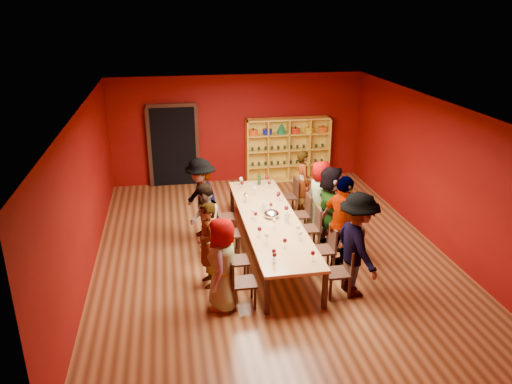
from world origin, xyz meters
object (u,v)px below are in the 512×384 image
at_px(chair_person_left_2, 225,231).
at_px(person_right_3, 320,197).
at_px(chair_person_right_3, 304,212).
at_px(person_left_3, 201,199).
at_px(chair_person_right_0, 342,269).
at_px(chair_person_right_1, 327,247).
at_px(shelving_unit, 288,146).
at_px(person_right_4, 303,182).
at_px(person_right_2, 331,207).
at_px(chair_person_right_2, 313,226).
at_px(chair_person_left_0, 238,280).
at_px(spittoon_bowl, 271,214).
at_px(chair_person_left_3, 220,215).
at_px(tasting_table, 270,220).
at_px(person_left_1, 208,245).
at_px(person_right_1, 343,224).
at_px(person_left_0, 223,264).
at_px(wine_bottle, 259,180).
at_px(chair_person_right_4, 291,194).
at_px(chair_person_left_1, 232,258).
at_px(person_right_0, 357,245).
at_px(person_left_2, 205,221).

relative_size(chair_person_left_2, person_right_3, 0.54).
xyz_separation_m(chair_person_right_3, person_right_3, (0.37, -0.00, 0.33)).
xyz_separation_m(person_left_3, chair_person_right_0, (2.22, -2.71, -0.40)).
bearing_deg(chair_person_right_1, shelving_unit, 84.72).
bearing_deg(person_right_4, person_right_2, 179.09).
bearing_deg(chair_person_left_2, person_right_3, 17.20).
distance_m(shelving_unit, chair_person_right_2, 4.36).
relative_size(chair_person_left_0, spittoon_bowl, 2.78).
xyz_separation_m(chair_person_left_3, chair_person_right_0, (1.82, -2.71, 0.00)).
xyz_separation_m(chair_person_right_2, person_right_4, (0.28, 1.85, 0.29)).
xyz_separation_m(chair_person_left_0, spittoon_bowl, (0.94, 1.85, 0.33)).
distance_m(tasting_table, person_left_1, 1.72).
bearing_deg(chair_person_right_2, person_right_1, -72.98).
bearing_deg(person_right_3, person_left_0, 113.87).
bearing_deg(wine_bottle, chair_person_right_4, -5.61).
xyz_separation_m(shelving_unit, person_left_0, (-2.56, -6.15, -0.17)).
bearing_deg(person_right_4, chair_person_left_1, 140.83).
bearing_deg(chair_person_left_2, chair_person_right_1, -28.89).
bearing_deg(chair_person_right_0, chair_person_left_1, 158.02).
relative_size(person_left_0, person_left_3, 0.90).
distance_m(chair_person_left_3, person_right_1, 2.85).
bearing_deg(person_right_0, chair_person_right_2, 1.69).
distance_m(person_left_1, chair_person_right_1, 2.28).
bearing_deg(person_left_2, person_right_4, 125.49).
height_order(person_right_0, person_right_2, person_right_0).
xyz_separation_m(chair_person_right_4, spittoon_bowl, (-0.88, -1.85, 0.33)).
distance_m(tasting_table, chair_person_right_4, 2.09).
bearing_deg(tasting_table, person_right_1, -38.08).
bearing_deg(chair_person_left_0, chair_person_left_2, 90.00).
bearing_deg(person_left_2, chair_person_left_1, 18.73).
bearing_deg(shelving_unit, tasting_table, -107.92).
bearing_deg(chair_person_left_2, chair_person_left_1, -90.00).
height_order(person_left_0, chair_person_left_1, person_left_0).
distance_m(person_right_0, spittoon_bowl, 2.13).
bearing_deg(chair_person_left_2, chair_person_right_2, -1.42).
relative_size(chair_person_right_2, chair_person_right_4, 1.00).
bearing_deg(chair_person_right_2, person_left_3, 157.93).
distance_m(shelving_unit, chair_person_right_3, 3.64).
xyz_separation_m(person_left_2, spittoon_bowl, (1.34, -0.05, 0.06)).
relative_size(chair_person_left_1, spittoon_bowl, 2.78).
bearing_deg(chair_person_right_4, chair_person_right_0, -90.00).
bearing_deg(person_right_4, spittoon_bowl, 144.54).
relative_size(chair_person_left_2, person_left_2, 0.58).
xyz_separation_m(tasting_table, person_right_3, (1.28, 0.74, 0.12)).
height_order(chair_person_right_3, person_right_3, person_right_3).
distance_m(chair_person_left_0, chair_person_right_2, 2.59).
bearing_deg(person_left_0, shelving_unit, 172.02).
xyz_separation_m(chair_person_right_1, spittoon_bowl, (-0.88, 0.96, 0.33)).
distance_m(person_left_2, person_right_0, 3.08).
height_order(chair_person_left_3, person_right_2, person_right_2).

